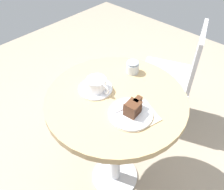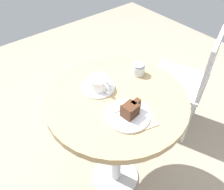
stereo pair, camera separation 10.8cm
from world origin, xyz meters
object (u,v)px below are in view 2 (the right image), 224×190
(cafe_chair, at_px, (191,77))
(napkin, at_px, (137,117))
(cake_plate, at_px, (128,115))
(sugar_pot, at_px, (139,69))
(teaspoon, at_px, (108,86))
(cake_slice, at_px, (131,110))
(fork, at_px, (131,106))
(saucer, at_px, (98,87))
(coffee_cup, at_px, (99,83))

(cafe_chair, bearing_deg, napkin, -7.30)
(cake_plate, height_order, sugar_pot, sugar_pot)
(teaspoon, distance_m, cake_slice, 0.21)
(cake_plate, height_order, fork, fork)
(teaspoon, relative_size, fork, 0.65)
(cake_plate, relative_size, napkin, 1.03)
(saucer, xyz_separation_m, coffee_cup, (0.01, 0.00, 0.04))
(coffee_cup, distance_m, teaspoon, 0.05)
(teaspoon, bearing_deg, saucer, -114.64)
(saucer, bearing_deg, fork, 8.24)
(napkin, bearing_deg, cafe_chair, 104.53)
(cake_plate, xyz_separation_m, sugar_pot, (-0.19, 0.25, 0.03))
(fork, distance_m, napkin, 0.06)
(cafe_chair, bearing_deg, fork, -11.46)
(napkin, xyz_separation_m, cafe_chair, (-0.19, 0.72, -0.25))
(cake_slice, relative_size, fork, 0.72)
(saucer, distance_m, cake_plate, 0.24)
(fork, xyz_separation_m, sugar_pot, (-0.17, 0.20, 0.02))
(coffee_cup, distance_m, cafe_chair, 0.79)
(teaspoon, distance_m, fork, 0.18)
(fork, height_order, cafe_chair, cafe_chair)
(saucer, distance_m, fork, 0.21)
(cake_plate, relative_size, sugar_pot, 2.79)
(cake_slice, height_order, cafe_chair, cafe_chair)
(cake_plate, bearing_deg, sugar_pot, 127.83)
(napkin, bearing_deg, fork, 164.58)
(saucer, relative_size, cake_slice, 1.65)
(teaspoon, distance_m, cake_plate, 0.21)
(sugar_pot, bearing_deg, teaspoon, -93.29)
(cake_slice, height_order, napkin, cake_slice)
(coffee_cup, distance_m, cake_slice, 0.23)
(cafe_chair, relative_size, sugar_pot, 11.88)
(teaspoon, xyz_separation_m, napkin, (0.23, -0.02, -0.01))
(sugar_pot, bearing_deg, coffee_cup, -98.09)
(cake_slice, xyz_separation_m, fork, (-0.03, 0.03, -0.03))
(cafe_chair, bearing_deg, cake_slice, -9.60)
(cafe_chair, bearing_deg, sugar_pot, -26.02)
(saucer, bearing_deg, sugar_pot, 79.48)
(napkin, height_order, sugar_pot, sugar_pot)
(saucer, relative_size, coffee_cup, 1.28)
(saucer, relative_size, cake_plate, 0.85)
(saucer, distance_m, cake_slice, 0.24)
(fork, distance_m, cafe_chair, 0.76)
(coffee_cup, relative_size, napkin, 0.69)
(cake_slice, height_order, sugar_pot, cake_slice)
(fork, xyz_separation_m, napkin, (0.06, -0.02, -0.01))
(coffee_cup, relative_size, cake_slice, 1.28)
(fork, xyz_separation_m, cafe_chair, (-0.13, 0.70, -0.27))
(saucer, height_order, coffee_cup, coffee_cup)
(coffee_cup, height_order, cake_plate, coffee_cup)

